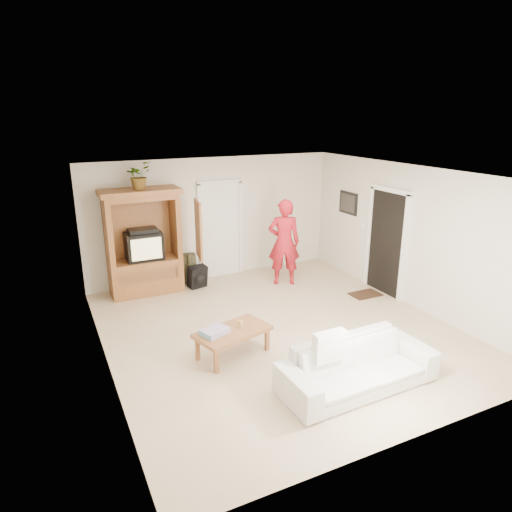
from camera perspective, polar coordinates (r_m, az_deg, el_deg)
The scene contains 19 objects.
floor at distance 7.76m, azimuth 2.86°, elevation -9.20°, with size 6.00×6.00×0.00m, color tan.
ceiling at distance 6.99m, azimuth 3.19°, elevation 10.19°, with size 6.00×6.00×0.00m, color white.
wall_back at distance 9.92m, azimuth -5.35°, elevation 4.70°, with size 5.50×5.50×0.00m, color silver.
wall_front at distance 5.05m, azimuth 19.79°, elevation -9.32°, with size 5.50×5.50×0.00m, color silver.
wall_left at distance 6.48m, azimuth -18.88°, elevation -3.21°, with size 6.00×6.00×0.00m, color silver.
wall_right at distance 8.88m, azimuth 18.79°, elevation 2.31°, with size 6.00×6.00×0.00m, color silver.
armoire at distance 9.28m, azimuth -13.68°, elevation 0.87°, with size 1.82×1.14×2.10m.
door_back at distance 10.01m, azimuth -4.44°, elevation 3.19°, with size 0.85×0.05×2.04m, color white.
doorway_right at distance 9.36m, azimuth 15.98°, elevation 1.54°, with size 0.05×0.90×2.04m, color black.
framed_picture at distance 10.20m, azimuth 11.46°, elevation 6.52°, with size 0.03×0.60×0.48m, color black.
doormat at distance 9.41m, azimuth 13.52°, elevation -4.68°, with size 0.60×0.40×0.02m, color #382316.
plant at distance 8.95m, azimuth -14.46°, elevation 9.74°, with size 0.47×0.41×0.52m, color #4C7238.
man at distance 9.49m, azimuth 3.52°, elevation 1.73°, with size 0.66×0.44×1.82m, color #A91621.
sofa at distance 6.30m, azimuth 12.61°, elevation -13.24°, with size 2.14×0.84×0.62m, color silver.
coffee_table at distance 6.87m, azimuth -2.92°, elevation -9.62°, with size 1.23×0.88×0.41m.
towel at distance 6.74m, azimuth -5.16°, elevation -9.36°, with size 0.38×0.28×0.08m, color #FF5496.
candle at distance 6.92m, azimuth -1.93°, elevation -8.45°, with size 0.08×0.08×0.10m, color tan.
backpack_black at distance 9.52m, azimuth -7.33°, elevation -2.64°, with size 0.37×0.22×0.46m, color black, non-canonical shape.
backpack_olive at distance 9.81m, azimuth -8.50°, elevation -1.55°, with size 0.33×0.24×0.63m, color #47442B, non-canonical shape.
Camera 1 is at (-3.36, -6.07, 3.49)m, focal length 32.00 mm.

